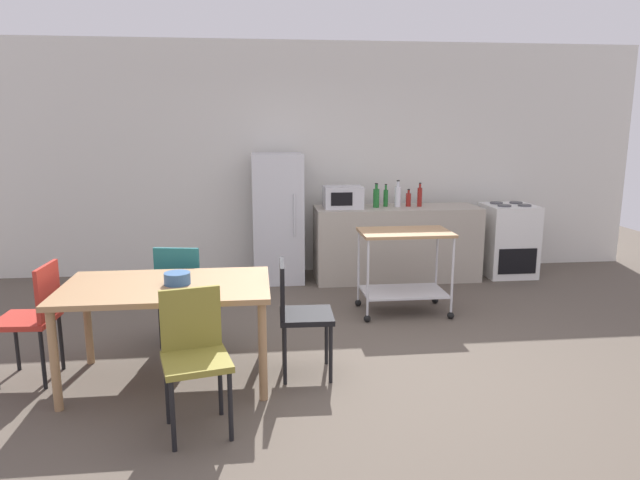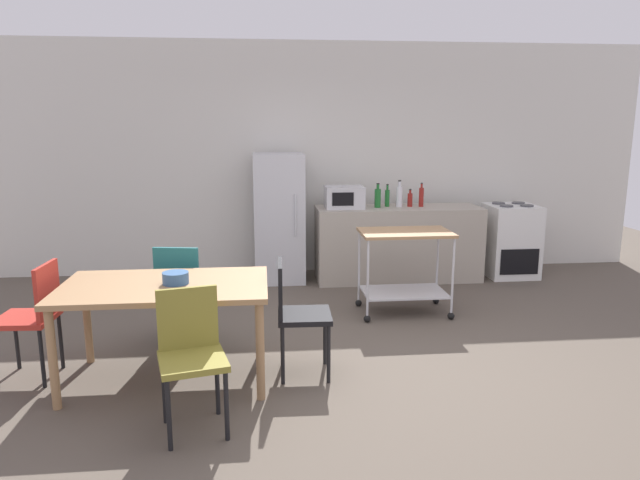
{
  "view_description": "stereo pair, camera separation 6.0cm",
  "coord_description": "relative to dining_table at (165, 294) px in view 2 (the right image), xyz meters",
  "views": [
    {
      "loc": [
        -0.81,
        -4.16,
        1.91
      ],
      "look_at": [
        -0.2,
        1.2,
        0.8
      ],
      "focal_mm": 32.17,
      "sensor_mm": 36.0,
      "label": 1
    },
    {
      "loc": [
        -0.75,
        -4.17,
        1.91
      ],
      "look_at": [
        -0.2,
        1.2,
        0.8
      ],
      "focal_mm": 32.17,
      "sensor_mm": 36.0,
      "label": 2
    }
  ],
  "objects": [
    {
      "name": "ground_plane",
      "position": [
        1.48,
        0.03,
        -0.67
      ],
      "size": [
        12.0,
        12.0,
        0.0
      ],
      "primitive_type": "plane",
      "color": "brown"
    },
    {
      "name": "back_wall",
      "position": [
        1.48,
        3.23,
        0.78
      ],
      "size": [
        8.4,
        0.12,
        2.9
      ],
      "primitive_type": "cube",
      "color": "silver",
      "rests_on": "ground_plane"
    },
    {
      "name": "kitchen_counter",
      "position": [
        2.38,
        2.63,
        -0.22
      ],
      "size": [
        2.0,
        0.64,
        0.9
      ],
      "primitive_type": "cube",
      "color": "#A89E8E",
      "rests_on": "ground_plane"
    },
    {
      "name": "dining_table",
      "position": [
        0.0,
        0.0,
        0.0
      ],
      "size": [
        1.5,
        0.9,
        0.75
      ],
      "color": "#A37A51",
      "rests_on": "ground_plane"
    },
    {
      "name": "chair_teal",
      "position": [
        0.02,
        0.72,
        -0.15
      ],
      "size": [
        0.46,
        0.46,
        0.89
      ],
      "rotation": [
        0.0,
        0.0,
        2.97
      ],
      "color": "#1E666B",
      "rests_on": "ground_plane"
    },
    {
      "name": "chair_red",
      "position": [
        -0.99,
        0.13,
        -0.15
      ],
      "size": [
        0.42,
        0.42,
        0.89
      ],
      "rotation": [
        0.0,
        0.0,
        -1.63
      ],
      "color": "#B72D23",
      "rests_on": "ground_plane"
    },
    {
      "name": "chair_olive",
      "position": [
        0.26,
        -0.71,
        -0.15
      ],
      "size": [
        0.48,
        0.48,
        0.89
      ],
      "rotation": [
        0.0,
        0.0,
        0.24
      ],
      "color": "olive",
      "rests_on": "ground_plane"
    },
    {
      "name": "chair_black",
      "position": [
        0.96,
        -0.0,
        -0.15
      ],
      "size": [
        0.41,
        0.41,
        0.89
      ],
      "rotation": [
        0.0,
        0.0,
        1.54
      ],
      "color": "black",
      "rests_on": "ground_plane"
    },
    {
      "name": "stove_oven",
      "position": [
        3.83,
        2.65,
        -0.22
      ],
      "size": [
        0.6,
        0.61,
        0.92
      ],
      "color": "white",
      "rests_on": "ground_plane"
    },
    {
      "name": "refrigerator",
      "position": [
        0.93,
        2.73,
        0.1
      ],
      "size": [
        0.6,
        0.63,
        1.55
      ],
      "color": "silver",
      "rests_on": "ground_plane"
    },
    {
      "name": "kitchen_cart",
      "position": [
        2.14,
        1.34,
        -0.1
      ],
      "size": [
        0.91,
        0.57,
        0.85
      ],
      "color": "#A37A51",
      "rests_on": "ground_plane"
    },
    {
      "name": "microwave",
      "position": [
        1.71,
        2.63,
        0.36
      ],
      "size": [
        0.46,
        0.35,
        0.26
      ],
      "color": "silver",
      "rests_on": "kitchen_counter"
    },
    {
      "name": "bottle_soda",
      "position": [
        2.11,
        2.62,
        0.35
      ],
      "size": [
        0.08,
        0.08,
        0.29
      ],
      "color": "#1E6628",
      "rests_on": "kitchen_counter"
    },
    {
      "name": "bottle_sparkling_water",
      "position": [
        2.25,
        2.7,
        0.34
      ],
      "size": [
        0.06,
        0.06,
        0.27
      ],
      "color": "#1E6628",
      "rests_on": "kitchen_counter"
    },
    {
      "name": "bottle_soy_sauce",
      "position": [
        2.39,
        2.65,
        0.36
      ],
      "size": [
        0.08,
        0.08,
        0.32
      ],
      "color": "silver",
      "rests_on": "kitchen_counter"
    },
    {
      "name": "bottle_sesame_oil",
      "position": [
        2.52,
        2.67,
        0.32
      ],
      "size": [
        0.06,
        0.06,
        0.21
      ],
      "color": "maroon",
      "rests_on": "kitchen_counter"
    },
    {
      "name": "bottle_olive_oil",
      "position": [
        2.66,
        2.65,
        0.35
      ],
      "size": [
        0.06,
        0.06,
        0.29
      ],
      "color": "maroon",
      "rests_on": "kitchen_counter"
    },
    {
      "name": "fruit_bowl",
      "position": [
        0.08,
        -0.0,
        0.12
      ],
      "size": [
        0.19,
        0.19,
        0.09
      ],
      "primitive_type": "cylinder",
      "color": "#33598C",
      "rests_on": "dining_table"
    }
  ]
}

